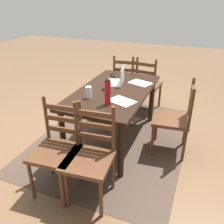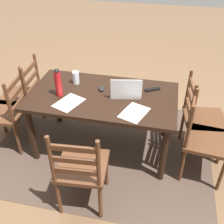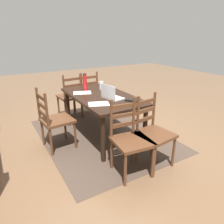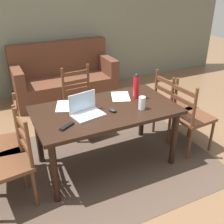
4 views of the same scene
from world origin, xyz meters
name	(u,v)px [view 3 (image 3 of 4)]	position (x,y,z in m)	size (l,w,h in m)	color
ground_plane	(103,135)	(0.00, 0.00, 0.00)	(14.00, 14.00, 0.00)	brown
area_rug	(103,135)	(0.00, 0.00, 0.00)	(2.53, 1.96, 0.01)	#47382D
dining_table	(102,101)	(0.00, 0.00, 0.64)	(1.58, 0.88, 0.73)	black
chair_right_near	(86,94)	(1.08, -0.18, 0.46)	(0.47, 0.47, 0.95)	#56331E
chair_right_far	(70,96)	(1.08, 0.17, 0.46)	(0.48, 0.48, 0.95)	#56331E
chair_left_far	(131,139)	(-1.08, 0.17, 0.46)	(0.48, 0.48, 0.95)	#56331E
chair_left_near	(152,133)	(-1.08, -0.17, 0.46)	(0.49, 0.49, 0.95)	#56331E
chair_far_head	(55,120)	(0.00, 0.81, 0.46)	(0.48, 0.48, 0.95)	#56331E
laptop	(111,95)	(-0.25, -0.03, 0.79)	(0.36, 0.28, 0.23)	silver
water_bottle	(85,81)	(0.44, 0.10, 0.89)	(0.07, 0.07, 0.31)	red
drinking_glass	(102,85)	(0.35, -0.18, 0.80)	(0.08, 0.08, 0.14)	silver
computer_mouse	(106,93)	(0.04, -0.10, 0.75)	(0.06, 0.10, 0.03)	black
tv_remote	(130,101)	(-0.51, -0.21, 0.74)	(0.04, 0.17, 0.02)	black
paper_stack_left	(82,93)	(0.30, 0.22, 0.73)	(0.21, 0.30, 0.00)	white
paper_stack_right	(99,104)	(-0.38, 0.25, 0.73)	(0.21, 0.30, 0.00)	white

